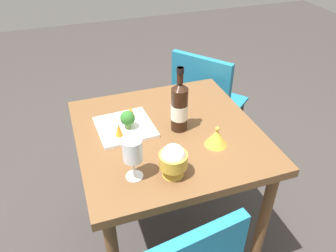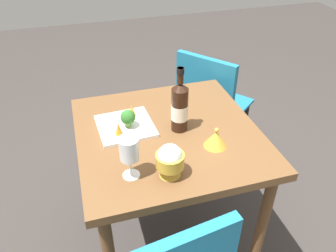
{
  "view_description": "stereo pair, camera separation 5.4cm",
  "coord_description": "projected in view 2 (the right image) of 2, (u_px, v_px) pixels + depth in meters",
  "views": [
    {
      "loc": [
        -1.17,
        0.4,
        1.66
      ],
      "look_at": [
        0.0,
        0.0,
        0.78
      ],
      "focal_mm": 35.65,
      "sensor_mm": 36.0,
      "label": 1
    },
    {
      "loc": [
        -1.18,
        0.35,
        1.66
      ],
      "look_at": [
        0.0,
        0.0,
        0.78
      ],
      "focal_mm": 35.65,
      "sensor_mm": 36.0,
      "label": 2
    }
  ],
  "objects": [
    {
      "name": "dining_table",
      "position": [
        168.0,
        148.0,
        1.59
      ],
      "size": [
        0.82,
        0.82,
        0.75
      ],
      "color": "brown",
      "rests_on": "ground_plane"
    },
    {
      "name": "chair_by_wall",
      "position": [
        209.0,
        99.0,
        2.2
      ],
      "size": [
        0.56,
        0.56,
        0.85
      ],
      "rotation": [
        0.0,
        0.0,
        3.81
      ],
      "color": "teal",
      "rests_on": "ground_plane"
    },
    {
      "name": "rice_bowl",
      "position": [
        170.0,
        160.0,
        1.26
      ],
      "size": [
        0.11,
        0.11,
        0.14
      ],
      "color": "gold",
      "rests_on": "dining_table"
    },
    {
      "name": "broccoli_floret",
      "position": [
        128.0,
        118.0,
        1.5
      ],
      "size": [
        0.07,
        0.07,
        0.09
      ],
      "color": "#729E4C",
      "rests_on": "serving_plate"
    },
    {
      "name": "rice_bowl_lid",
      "position": [
        216.0,
        139.0,
        1.42
      ],
      "size": [
        0.1,
        0.1,
        0.09
      ],
      "color": "gold",
      "rests_on": "dining_table"
    },
    {
      "name": "carrot_garnish_right",
      "position": [
        132.0,
        111.0,
        1.59
      ],
      "size": [
        0.04,
        0.04,
        0.06
      ],
      "color": "orange",
      "rests_on": "serving_plate"
    },
    {
      "name": "carrot_garnish_left",
      "position": [
        118.0,
        128.0,
        1.47
      ],
      "size": [
        0.03,
        0.03,
        0.06
      ],
      "color": "orange",
      "rests_on": "serving_plate"
    },
    {
      "name": "wine_bottle",
      "position": [
        180.0,
        107.0,
        1.48
      ],
      "size": [
        0.08,
        0.08,
        0.31
      ],
      "color": "black",
      "rests_on": "dining_table"
    },
    {
      "name": "wine_glass",
      "position": [
        129.0,
        150.0,
        1.22
      ],
      "size": [
        0.08,
        0.08,
        0.18
      ],
      "color": "white",
      "rests_on": "dining_table"
    },
    {
      "name": "ground_plane",
      "position": [
        168.0,
        234.0,
        1.97
      ],
      "size": [
        8.0,
        8.0,
        0.0
      ],
      "primitive_type": "plane",
      "color": "#383330"
    },
    {
      "name": "serving_plate",
      "position": [
        125.0,
        126.0,
        1.55
      ],
      "size": [
        0.26,
        0.26,
        0.02
      ],
      "rotation": [
        0.0,
        0.0,
        0.06
      ],
      "color": "white",
      "rests_on": "dining_table"
    }
  ]
}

